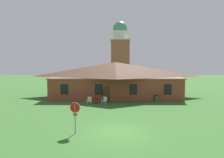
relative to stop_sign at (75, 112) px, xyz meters
The scene contains 8 objects.
ground_plane 3.67m from the stop_sign, ahead, with size 200.00×200.00×0.00m, color #336028.
brick_building 18.11m from the stop_sign, 79.63° to the left, with size 20.81×10.40×5.86m.
dome_tower 36.79m from the stop_sign, 82.58° to the left, with size 5.18×5.18×18.09m.
stop_sign is the anchor object (origin of this frame).
lawn_chair_by_porch 11.07m from the stop_sign, 92.05° to the left, with size 0.67×0.70×0.96m.
lawn_chair_near_door 11.53m from the stop_sign, 87.57° to the left, with size 0.70×0.73×0.96m.
lawn_chair_left_end 11.28m from the stop_sign, 81.35° to the left, with size 0.79×0.84×0.96m.
trash_bin 15.48m from the stop_sign, 53.89° to the left, with size 0.56×0.56×0.98m.
Camera 1 is at (-0.40, -13.56, 4.99)m, focal length 29.00 mm.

